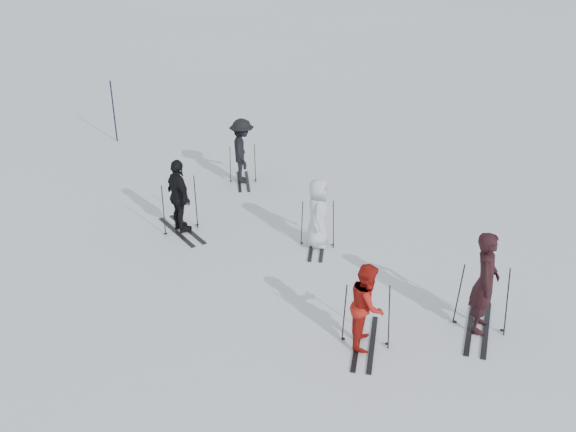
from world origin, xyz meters
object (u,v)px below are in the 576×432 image
(skier_red, at_px, (367,306))
(piste_marker, at_px, (114,111))
(skier_uphill_left, at_px, (179,197))
(skier_uphill_far, at_px, (242,152))
(skier_grey, at_px, (318,214))
(skier_near_dark, at_px, (485,283))

(skier_red, height_order, piste_marker, piste_marker)
(skier_uphill_left, relative_size, skier_uphill_far, 0.99)
(skier_red, relative_size, skier_uphill_left, 0.89)
(skier_red, distance_m, skier_grey, 3.73)
(skier_uphill_far, bearing_deg, skier_red, -166.86)
(skier_red, height_order, skier_uphill_far, skier_uphill_far)
(skier_uphill_far, relative_size, piste_marker, 0.89)
(skier_near_dark, distance_m, piste_marker, 13.99)
(skier_red, height_order, skier_grey, skier_grey)
(skier_uphill_left, distance_m, skier_uphill_far, 3.33)
(skier_uphill_far, distance_m, piste_marker, 5.66)
(skier_near_dark, relative_size, skier_red, 1.23)
(skier_uphill_far, bearing_deg, piste_marker, 45.02)
(skier_uphill_left, bearing_deg, skier_red, -172.66)
(skier_red, xyz_separation_m, skier_uphill_left, (-2.69, 5.23, 0.10))
(skier_grey, xyz_separation_m, piste_marker, (-4.33, 8.69, 0.21))
(skier_uphill_left, height_order, skier_uphill_far, skier_uphill_far)
(skier_uphill_far, height_order, piste_marker, piste_marker)
(skier_grey, distance_m, piste_marker, 9.71)
(skier_uphill_left, bearing_deg, skier_near_dark, -157.45)
(skier_red, xyz_separation_m, piste_marker, (-4.09, 12.41, 0.22))
(skier_grey, distance_m, skier_uphill_far, 4.27)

